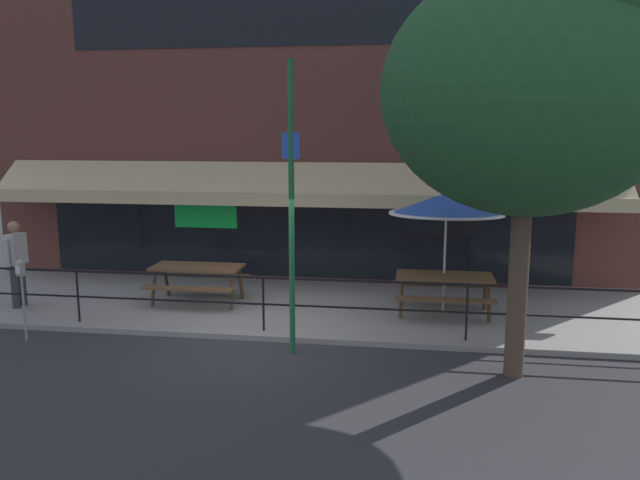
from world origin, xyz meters
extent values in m
plane|color=#2D2D30|center=(0.00, 0.00, 0.00)|extent=(120.00, 120.00, 0.00)
cube|color=gray|center=(0.00, 2.00, 0.05)|extent=(15.00, 4.00, 0.10)
cube|color=brown|center=(0.00, 4.25, 4.21)|extent=(15.00, 0.50, 8.42)
cube|color=black|center=(0.00, 3.99, 6.07)|extent=(10.50, 0.02, 1.40)
cube|color=black|center=(0.00, 3.99, 1.35)|extent=(12.00, 0.02, 2.30)
cube|color=#19D84C|center=(-2.25, 3.97, 1.65)|extent=(1.50, 0.02, 0.70)
cube|color=tan|center=(0.00, 3.45, 2.50)|extent=(13.80, 0.92, 0.70)
cube|color=tan|center=(0.00, 2.94, 2.10)|extent=(13.80, 0.08, 0.28)
cylinder|color=black|center=(-3.45, 0.30, 0.57)|extent=(0.04, 0.04, 0.95)
cylinder|color=black|center=(0.00, 0.30, 0.57)|extent=(0.04, 0.04, 0.95)
cylinder|color=black|center=(3.45, 0.30, 0.57)|extent=(0.04, 0.04, 0.95)
cube|color=black|center=(0.00, 0.30, 1.05)|extent=(13.80, 0.04, 0.04)
cube|color=black|center=(0.00, 0.30, 0.57)|extent=(13.80, 0.03, 0.03)
cube|color=brown|center=(-1.73, 1.84, 0.84)|extent=(1.80, 0.80, 0.05)
cube|color=brown|center=(-1.73, 1.26, 0.54)|extent=(1.80, 0.26, 0.04)
cube|color=brown|center=(-1.73, 2.42, 0.54)|extent=(1.80, 0.26, 0.04)
cylinder|color=#48311E|center=(-0.93, 1.52, 0.47)|extent=(0.07, 0.30, 0.73)
cylinder|color=#48311E|center=(-0.93, 2.16, 0.47)|extent=(0.07, 0.30, 0.73)
cylinder|color=#48311E|center=(-2.53, 1.52, 0.47)|extent=(0.07, 0.30, 0.73)
cylinder|color=#48311E|center=(-2.53, 2.16, 0.47)|extent=(0.07, 0.30, 0.73)
cube|color=brown|center=(3.15, 1.76, 0.84)|extent=(1.80, 0.80, 0.05)
cube|color=brown|center=(3.15, 1.18, 0.54)|extent=(1.80, 0.26, 0.04)
cube|color=brown|center=(3.15, 2.34, 0.54)|extent=(1.80, 0.26, 0.04)
cylinder|color=#48311E|center=(3.95, 1.44, 0.47)|extent=(0.07, 0.30, 0.73)
cylinder|color=#48311E|center=(3.95, 2.08, 0.47)|extent=(0.07, 0.30, 0.73)
cylinder|color=#48311E|center=(2.35, 1.44, 0.47)|extent=(0.07, 0.30, 0.73)
cylinder|color=#48311E|center=(2.35, 2.08, 0.47)|extent=(0.07, 0.30, 0.73)
cylinder|color=#B7B2A8|center=(3.15, 1.91, 1.25)|extent=(0.04, 0.04, 2.30)
cone|color=#2D56B7|center=(3.15, 1.91, 2.20)|extent=(2.10, 2.11, 0.48)
cylinder|color=white|center=(3.15, 1.91, 2.01)|extent=(2.14, 2.14, 0.12)
sphere|color=#B7B2A8|center=(3.15, 1.91, 2.44)|extent=(0.07, 0.07, 0.07)
cylinder|color=#333338|center=(-5.13, 1.16, 0.53)|extent=(0.15, 0.15, 0.86)
cylinder|color=#333338|center=(-5.15, 0.96, 0.53)|extent=(0.15, 0.15, 0.86)
cube|color=#B2ADA3|center=(-5.14, 1.06, 1.26)|extent=(0.27, 0.41, 0.60)
cylinder|color=#B2ADA3|center=(-5.12, 1.32, 1.23)|extent=(0.10, 0.10, 0.54)
cylinder|color=#B2ADA3|center=(-5.16, 0.80, 1.23)|extent=(0.10, 0.10, 0.54)
sphere|color=#9E7051|center=(-5.14, 1.06, 1.70)|extent=(0.22, 0.22, 0.22)
cylinder|color=gray|center=(-3.95, -0.56, 0.57)|extent=(0.04, 0.04, 1.15)
cylinder|color=gray|center=(-3.95, -0.56, 1.25)|extent=(0.15, 0.15, 0.20)
sphere|color=gray|center=(-3.95, -0.56, 1.35)|extent=(0.14, 0.14, 0.14)
cube|color=silver|center=(-3.95, -0.64, 1.26)|extent=(0.08, 0.01, 0.13)
cylinder|color=#1E6033|center=(0.66, -0.45, 2.30)|extent=(0.09, 0.09, 4.60)
cube|color=blue|center=(0.66, -0.47, 3.31)|extent=(0.28, 0.02, 0.40)
cylinder|color=brown|center=(4.04, -0.90, 1.38)|extent=(0.28, 0.28, 2.77)
ellipsoid|color=#235128|center=(4.04, -0.90, 4.08)|extent=(4.03, 3.63, 3.43)
camera|label=1|loc=(2.51, -9.88, 3.54)|focal=35.00mm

